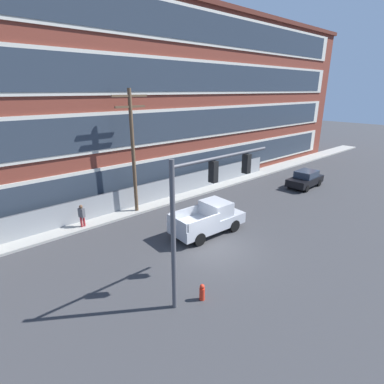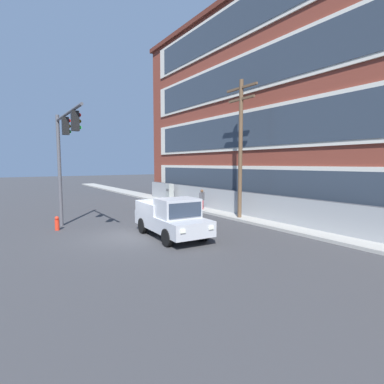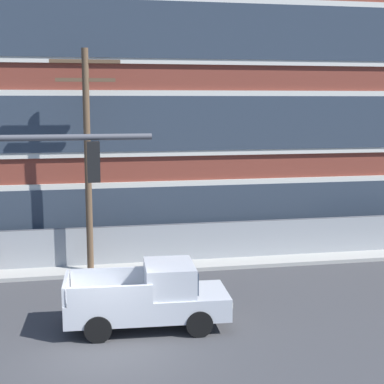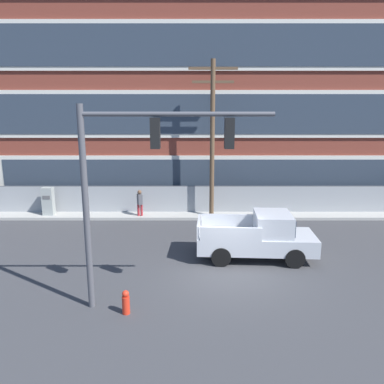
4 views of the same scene
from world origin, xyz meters
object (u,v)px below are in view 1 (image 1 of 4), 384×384
Objects in this scene: pickup_truck_silver at (209,219)px; sedan_black at (305,179)px; traffic_signal_mast at (203,198)px; utility_pole_near_corner at (133,147)px; pedestrian_near_cabinet at (82,215)px; fire_hydrant at (202,292)px.

pickup_truck_silver reaches higher than sedan_black.
sedan_black is at bearing 14.79° from traffic_signal_mast.
utility_pole_near_corner is (-1.69, 6.02, 4.01)m from pickup_truck_silver.
pickup_truck_silver reaches higher than pedestrian_near_cabinet.
sedan_black is 16.70m from utility_pole_near_corner.
pedestrian_near_cabinet is (-4.18, -0.05, -3.98)m from utility_pole_near_corner.
utility_pole_near_corner is at bearing 160.91° from sedan_black.
traffic_signal_mast is 3.80× the size of pedestrian_near_cabinet.
utility_pole_near_corner is 5.27× the size of pedestrian_near_cabinet.
sedan_black is at bearing -19.09° from utility_pole_near_corner.
utility_pole_near_corner reaches higher than pedestrian_near_cabinet.
traffic_signal_mast is 10.73m from pedestrian_near_cabinet.
pedestrian_near_cabinet is (-19.47, 5.24, 0.18)m from sedan_black.
utility_pole_near_corner is 11.42× the size of fire_hydrant.
utility_pole_near_corner is (2.78, 10.06, 0.40)m from traffic_signal_mast.
traffic_signal_mast is 10.45m from utility_pole_near_corner.
utility_pole_near_corner reaches higher than traffic_signal_mast.
pickup_truck_silver is 6.53× the size of fire_hydrant.
pedestrian_near_cabinet reaches higher than sedan_black.
utility_pole_near_corner is at bearing 105.66° from pickup_truck_silver.
traffic_signal_mast is at bearing -105.47° from utility_pole_near_corner.
pickup_truck_silver reaches higher than fire_hydrant.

